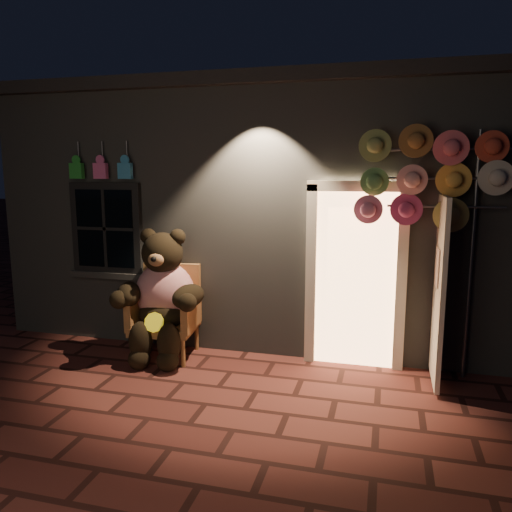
% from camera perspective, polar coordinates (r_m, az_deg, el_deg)
% --- Properties ---
extents(ground, '(60.00, 60.00, 0.00)m').
position_cam_1_polar(ground, '(5.23, -5.84, -16.49)').
color(ground, brown).
rests_on(ground, ground).
extents(shop_building, '(7.30, 5.95, 3.51)m').
position_cam_1_polar(shop_building, '(8.55, 3.45, 5.93)').
color(shop_building, slate).
rests_on(shop_building, ground).
extents(wicker_armchair, '(0.84, 0.77, 1.13)m').
position_cam_1_polar(wicker_armchair, '(6.40, -10.12, -6.19)').
color(wicker_armchair, olive).
rests_on(wicker_armchair, ground).
extents(teddy_bear, '(1.18, 0.96, 1.63)m').
position_cam_1_polar(teddy_bear, '(6.21, -10.66, -4.52)').
color(teddy_bear, '#AA121F').
rests_on(teddy_bear, ground).
extents(hat_rack, '(1.56, 0.22, 2.75)m').
position_cam_1_polar(hat_rack, '(5.67, 18.96, 8.42)').
color(hat_rack, '#59595E').
rests_on(hat_rack, ground).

